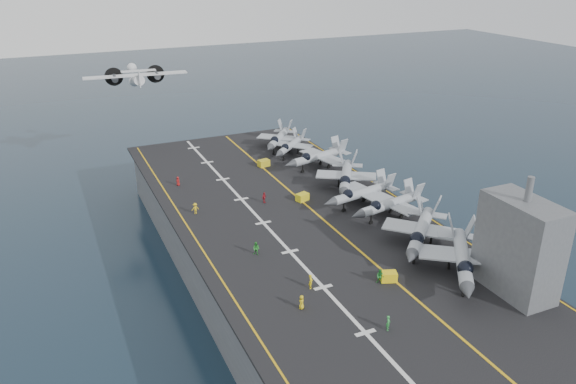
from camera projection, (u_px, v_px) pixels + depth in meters
name	position (u px, v px, depth m)	size (l,w,h in m)	color
ground	(298.00, 273.00, 92.98)	(500.00, 500.00, 0.00)	#142135
hull	(298.00, 246.00, 91.03)	(36.00, 90.00, 10.00)	#56595E
flight_deck	(298.00, 217.00, 89.00)	(38.00, 92.00, 0.40)	black
foul_line	(315.00, 213.00, 90.05)	(0.35, 90.00, 0.02)	gold
landing_centerline	(263.00, 223.00, 86.65)	(0.50, 90.00, 0.02)	silver
deck_edge_port	(194.00, 236.00, 82.49)	(0.25, 90.00, 0.02)	gold
deck_edge_stbd	(396.00, 197.00, 95.91)	(0.25, 90.00, 0.02)	gold
island_superstructure	(521.00, 236.00, 66.48)	(5.00, 10.00, 15.00)	#56595E
fighter_jet_1	(463.00, 257.00, 71.16)	(18.61, 19.81, 5.73)	gray
fighter_jet_2	(421.00, 230.00, 78.14)	(19.19, 19.10, 5.64)	gray
fighter_jet_3	(390.00, 203.00, 87.47)	(15.81, 12.11, 4.94)	gray
fighter_jet_4	(362.00, 192.00, 91.61)	(15.64, 11.90, 4.91)	#919AA0
fighter_jet_5	(346.00, 176.00, 97.58)	(17.34, 18.95, 5.48)	#9AA1AB
fighter_jet_6	(319.00, 156.00, 107.94)	(16.56, 13.01, 5.08)	#A1AAB1
fighter_jet_7	(291.00, 145.00, 115.08)	(15.28, 15.00, 4.46)	gray
fighter_jet_8	(279.00, 138.00, 118.92)	(16.23, 16.89, 4.90)	#9DA5AC
tow_cart_a	(388.00, 276.00, 71.08)	(2.39, 1.96, 1.23)	yellow
tow_cart_b	(302.00, 197.00, 94.33)	(2.39, 1.93, 1.25)	yellow
tow_cart_c	(264.00, 163.00, 109.63)	(2.38, 1.77, 1.30)	gold
crew_0	(302.00, 302.00, 65.34)	(1.27, 1.25, 1.78)	gold
crew_1	(311.00, 281.00, 69.37)	(1.26, 1.37, 1.90)	yellow
crew_2	(256.00, 249.00, 77.09)	(1.34, 1.38, 1.93)	green
crew_3	(195.00, 208.00, 89.40)	(1.12, 0.77, 1.84)	yellow
crew_4	(264.00, 198.00, 93.38)	(1.33, 1.25, 1.85)	#AD1D29
crew_5	(178.00, 181.00, 100.40)	(1.06, 1.19, 1.65)	#B21919
crew_6	(388.00, 323.00, 61.66)	(1.25, 1.30, 1.81)	green
crew_7	(380.00, 277.00, 70.31)	(1.37, 1.45, 2.02)	#268C33
transport_plane	(136.00, 81.00, 121.12)	(22.73, 16.29, 5.15)	silver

